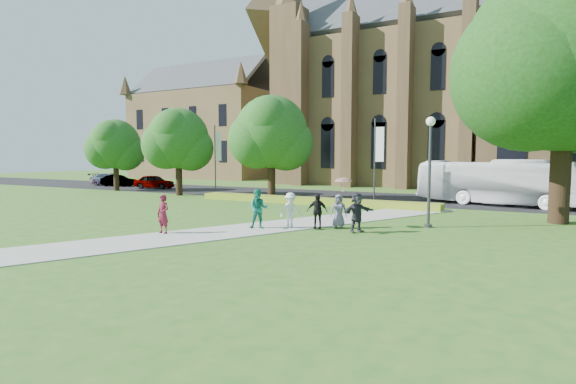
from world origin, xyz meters
The scene contains 24 objects.
ground centered at (0.00, 0.00, 0.00)m, with size 160.00×160.00×0.00m, color #2B611D.
road centered at (0.00, 20.00, 0.01)m, with size 160.00×10.00×0.02m, color black.
footpath centered at (0.00, 1.00, 0.02)m, with size 3.20×30.00×0.04m, color #B2B2A8.
flower_hedge centered at (-2.00, 13.20, 0.23)m, with size 18.00×1.40×0.45m, color gold.
cathedral centered at (10.00, 39.73, 12.98)m, with size 52.60×18.25×28.00m.
building_west centered at (-34.00, 42.00, 9.21)m, with size 22.00×14.00×18.30m.
streetlamp centered at (7.50, 6.50, 3.30)m, with size 0.44×0.44×5.24m.
large_tree centered at (13.00, 11.00, 8.37)m, with size 9.60×9.60×13.20m.
street_tree_0 centered at (-15.00, 14.00, 4.87)m, with size 5.20×5.20×7.50m.
street_tree_1 centered at (-6.00, 14.50, 5.22)m, with size 5.60×5.60×8.05m.
street_tree_2 centered at (-24.00, 15.00, 4.53)m, with size 4.80×4.80×6.95m.
banner_pole_0 centered at (2.11, 15.20, 3.39)m, with size 0.70×0.10×6.00m.
banner_pole_1 centered at (-11.89, 15.20, 3.39)m, with size 0.70×0.10×6.00m.
tour_coach centered at (9.96, 18.59, 1.60)m, with size 2.65×11.31×3.15m, color silver.
car_0 centered at (-22.75, 18.75, 0.73)m, with size 1.67×4.16×1.42m, color gray.
car_1 centered at (-28.80, 19.29, 0.65)m, with size 1.33×3.82×1.26m, color gray.
car_2 centered at (-30.69, 19.87, 0.72)m, with size 1.96×4.81×1.40m, color gray.
pedestrian_0 centered at (-2.24, -0.98, 0.88)m, with size 0.61×0.40×1.68m, color maroon.
pedestrian_1 centered at (0.70, 2.12, 0.96)m, with size 0.89×0.69×1.83m, color #177663.
pedestrian_2 centered at (1.90, 3.02, 0.87)m, with size 1.07×0.61×1.65m, color white.
pedestrian_3 centered at (3.09, 3.42, 0.85)m, with size 0.95×0.40×1.62m, color black.
pedestrian_4 centered at (3.83, 4.22, 0.82)m, with size 0.77×0.50×1.57m, color slate.
pedestrian_5 centered at (5.03, 3.43, 0.92)m, with size 1.62×0.52×1.75m, color #2B2932.
parasol centered at (4.01, 4.32, 1.96)m, with size 0.81×0.81×0.71m, color #E4A1AA.
Camera 1 is at (11.85, -15.33, 3.41)m, focal length 28.00 mm.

